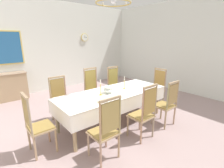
{
  "coord_description": "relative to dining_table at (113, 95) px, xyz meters",
  "views": [
    {
      "loc": [
        -2.37,
        -3.0,
        1.99
      ],
      "look_at": [
        -0.08,
        -0.26,
        1.0
      ],
      "focal_mm": 26.24,
      "sensor_mm": 36.0,
      "label": 1
    }
  ],
  "objects": [
    {
      "name": "candlestick_west",
      "position": [
        -0.36,
        0.0,
        0.22
      ],
      "size": [
        0.07,
        0.07,
        0.36
      ],
      "color": "gold",
      "rests_on": "tablecloth"
    },
    {
      "name": "bowl_near_right",
      "position": [
        -0.05,
        -0.38,
        0.09
      ],
      "size": [
        0.14,
        0.14,
        0.03
      ],
      "color": "white",
      "rests_on": "tablecloth"
    },
    {
      "name": "chair_north_a",
      "position": [
        -0.93,
        0.91,
        -0.14
      ],
      "size": [
        0.44,
        0.42,
        1.11
      ],
      "rotation": [
        0.0,
        0.0,
        3.14
      ],
      "color": "#9A8B62",
      "rests_on": "ground"
    },
    {
      "name": "framed_painting",
      "position": [
        -1.5,
        3.64,
        1.0
      ],
      "size": [
        0.92,
        0.05,
        1.1
      ],
      "color": "#D1B251"
    },
    {
      "name": "chair_north_b",
      "position": [
        0.03,
        0.91,
        -0.1
      ],
      "size": [
        0.44,
        0.42,
        1.22
      ],
      "rotation": [
        0.0,
        0.0,
        3.14
      ],
      "color": "#A1875D",
      "rests_on": "ground"
    },
    {
      "name": "mounted_clock",
      "position": [
        1.44,
        3.63,
        1.34
      ],
      "size": [
        0.33,
        0.06,
        0.33
      ],
      "color": "#D1B251"
    },
    {
      "name": "back_wall",
      "position": [
        0.0,
        3.71,
        0.99
      ],
      "size": [
        7.24,
        0.08,
        3.38
      ],
      "primitive_type": "cube",
      "color": "silver",
      "rests_on": "ground"
    },
    {
      "name": "candlestick_east",
      "position": [
        0.36,
        0.0,
        0.2
      ],
      "size": [
        0.07,
        0.07,
        0.32
      ],
      "color": "gold",
      "rests_on": "tablecloth"
    },
    {
      "name": "chair_head_east",
      "position": [
        1.74,
        0.0,
        -0.13
      ],
      "size": [
        0.42,
        0.44,
        1.13
      ],
      "rotation": [
        0.0,
        0.0,
        1.57
      ],
      "color": "#9C846A",
      "rests_on": "ground"
    },
    {
      "name": "spoon_secondary",
      "position": [
        -0.15,
        -0.36,
        0.08
      ],
      "size": [
        0.05,
        0.18,
        0.01
      ],
      "rotation": [
        0.0,
        0.0,
        -0.21
      ],
      "color": "gold",
      "rests_on": "tablecloth"
    },
    {
      "name": "tablecloth",
      "position": [
        0.0,
        0.0,
        -0.0
      ],
      "size": [
        2.69,
        1.02,
        0.33
      ],
      "color": "white",
      "rests_on": "dining_table"
    },
    {
      "name": "soup_tureen",
      "position": [
        -0.14,
        0.0,
        0.17
      ],
      "size": [
        0.25,
        0.25,
        0.2
      ],
      "color": "white",
      "rests_on": "tablecloth"
    },
    {
      "name": "spoon_primary",
      "position": [
        -0.66,
        -0.32,
        0.08
      ],
      "size": [
        0.05,
        0.18,
        0.01
      ],
      "rotation": [
        0.0,
        0.0,
        -0.16
      ],
      "color": "gold",
      "rests_on": "tablecloth"
    },
    {
      "name": "chair_north_c",
      "position": [
        0.86,
        0.91,
        -0.12
      ],
      "size": [
        0.44,
        0.42,
        1.16
      ],
      "rotation": [
        0.0,
        0.0,
        3.14
      ],
      "color": "tan",
      "rests_on": "ground"
    },
    {
      "name": "chair_south_b",
      "position": [
        0.03,
        -0.91,
        -0.12
      ],
      "size": [
        0.44,
        0.42,
        1.16
      ],
      "color": "#9B805E",
      "rests_on": "ground"
    },
    {
      "name": "bowl_near_left",
      "position": [
        -0.55,
        -0.35,
        0.1
      ],
      "size": [
        0.18,
        0.18,
        0.04
      ],
      "color": "white",
      "rests_on": "tablecloth"
    },
    {
      "name": "chair_head_west",
      "position": [
        -1.74,
        0.0,
        -0.13
      ],
      "size": [
        0.42,
        0.44,
        1.13
      ],
      "rotation": [
        0.0,
        0.0,
        -1.57
      ],
      "color": "tan",
      "rests_on": "ground"
    },
    {
      "name": "right_wall",
      "position": [
        3.66,
        0.2,
        0.99
      ],
      "size": [
        0.08,
        6.93,
        3.38
      ],
      "primitive_type": "cube",
      "color": "silver",
      "rests_on": "ground"
    },
    {
      "name": "sideboard",
      "position": [
        -1.83,
        3.39,
        -0.25
      ],
      "size": [
        1.44,
        0.48,
        0.9
      ],
      "rotation": [
        0.0,
        0.0,
        3.14
      ],
      "color": "tan",
      "rests_on": "ground"
    },
    {
      "name": "chair_south_c",
      "position": [
        0.86,
        -0.91,
        -0.14
      ],
      "size": [
        0.44,
        0.42,
        1.09
      ],
      "color": "gray",
      "rests_on": "ground"
    },
    {
      "name": "ground",
      "position": [
        0.0,
        0.2,
        -0.73
      ],
      "size": [
        7.24,
        6.93,
        0.04
      ],
      "primitive_type": "cube",
      "color": "#A38A8A"
    },
    {
      "name": "chair_south_a",
      "position": [
        -0.93,
        -0.91,
        -0.13
      ],
      "size": [
        0.44,
        0.42,
        1.15
      ],
      "color": "tan",
      "rests_on": "ground"
    },
    {
      "name": "dining_table",
      "position": [
        0.0,
        0.0,
        0.0
      ],
      "size": [
        2.67,
        1.0,
        0.78
      ],
      "color": "tan",
      "rests_on": "ground"
    },
    {
      "name": "chandelier",
      "position": [
        -0.0,
        0.0,
        2.0
      ],
      "size": [
        0.75,
        0.75,
        0.66
      ],
      "color": "gold"
    }
  ]
}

